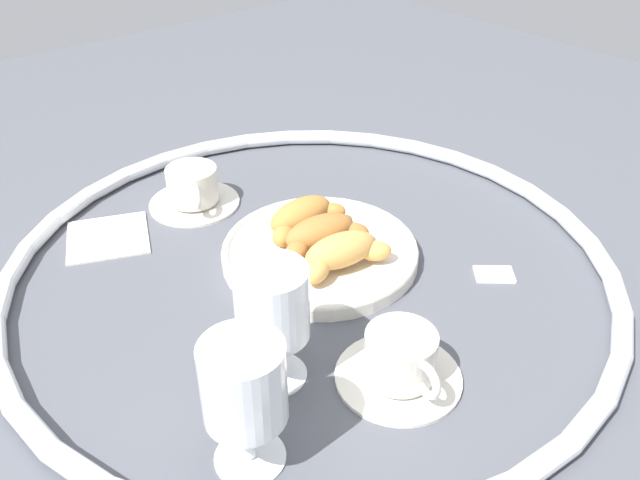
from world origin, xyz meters
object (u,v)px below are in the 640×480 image
coffee_cup_far (400,361)px  juice_glass_left (244,389)px  croissant_small (321,234)px  folded_napkin (108,236)px  pastry_plate (320,251)px  sugar_packet (494,273)px  croissant_large (302,217)px  juice_glass_right (272,308)px  coffee_cup_near (193,190)px  croissant_extra (342,253)px

coffee_cup_far → juice_glass_left: 0.19m
croissant_small → juice_glass_left: (0.26, 0.20, 0.05)m
coffee_cup_far → folded_napkin: (0.12, -0.45, -0.02)m
juice_glass_left → folded_napkin: size_ratio=1.27×
pastry_plate → sugar_packet: pastry_plate is taller
pastry_plate → croissant_small: bearing=80.9°
croissant_large → folded_napkin: bearing=-42.2°
pastry_plate → coffee_cup_far: coffee_cup_far is taller
croissant_large → croissant_small: 0.05m
coffee_cup_far → sugar_packet: coffee_cup_far is taller
coffee_cup_far → juice_glass_right: 0.15m
croissant_small → folded_napkin: (0.20, -0.23, -0.04)m
juice_glass_right → folded_napkin: 0.38m
juice_glass_right → folded_napkin: bearing=-87.0°
croissant_small → juice_glass_right: size_ratio=0.97×
croissant_large → juice_glass_right: 0.26m
pastry_plate → juice_glass_right: juice_glass_right is taller
croissant_large → sugar_packet: 0.26m
coffee_cup_near → juice_glass_right: (0.12, 0.36, 0.07)m
coffee_cup_near → folded_napkin: size_ratio=1.24×
pastry_plate → coffee_cup_near: coffee_cup_near is taller
juice_glass_right → folded_napkin: size_ratio=1.27×
folded_napkin → juice_glass_left: bearing=81.7°
croissant_small → coffee_cup_far: 0.24m
croissant_small → coffee_cup_near: (0.05, -0.23, -0.02)m
juice_glass_right → sugar_packet: size_ratio=2.80×
croissant_large → croissant_extra: same height
pastry_plate → folded_napkin: bearing=-49.7°
croissant_extra → juice_glass_right: juice_glass_right is taller
croissant_large → croissant_extra: 0.10m
pastry_plate → croissant_extra: croissant_extra is taller
croissant_small → coffee_cup_far: bearing=70.2°
croissant_small → coffee_cup_near: bearing=-77.2°
coffee_cup_near → juice_glass_left: size_ratio=0.97×
folded_napkin → croissant_extra: bearing=123.5°
croissant_small → coffee_cup_far: croissant_small is taller
pastry_plate → croissant_small: (0.00, 0.00, 0.03)m
juice_glass_right → coffee_cup_near: bearing=-108.6°
coffee_cup_far → sugar_packet: (-0.23, -0.05, -0.02)m
croissant_large → folded_napkin: (0.20, -0.18, -0.04)m
croissant_extra → juice_glass_right: bearing=25.9°
croissant_large → sugar_packet: croissant_large is taller
sugar_packet → croissant_extra: bearing=3.5°
croissant_extra → juice_glass_right: 0.19m
croissant_small → sugar_packet: bearing=130.7°
sugar_packet → pastry_plate: bearing=-8.2°
folded_napkin → croissant_small: bearing=129.9°
pastry_plate → coffee_cup_far: 0.24m
pastry_plate → croissant_extra: 0.06m
coffee_cup_near → croissant_extra: bearing=99.1°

